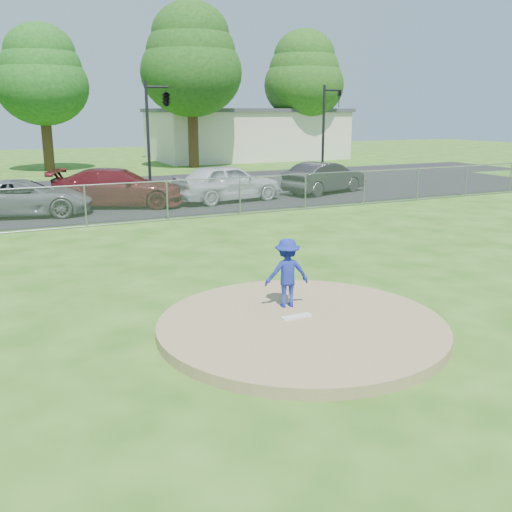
{
  "coord_description": "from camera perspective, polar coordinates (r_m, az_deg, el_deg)",
  "views": [
    {
      "loc": [
        -5.05,
        -8.72,
        4.0
      ],
      "look_at": [
        0.0,
        2.0,
        1.0
      ],
      "focal_mm": 40.0,
      "sensor_mm": 36.0,
      "label": 1
    }
  ],
  "objects": [
    {
      "name": "pitchers_mound",
      "position": [
        10.8,
        4.55,
        -7.0
      ],
      "size": [
        5.4,
        5.4,
        0.2
      ],
      "primitive_type": "cylinder",
      "color": "#947951",
      "rests_on": "ground"
    },
    {
      "name": "tree_right",
      "position": [
        43.23,
        -6.5,
        18.95
      ],
      "size": [
        7.28,
        7.28,
        11.63
      ],
      "color": "#392414",
      "rests_on": "ground"
    },
    {
      "name": "traffic_signal_right",
      "position": [
        36.28,
        7.1,
        13.08
      ],
      "size": [
        1.28,
        0.2,
        5.6
      ],
      "color": "black",
      "rests_on": "ground"
    },
    {
      "name": "pitcher",
      "position": [
        11.36,
        3.12,
        -1.69
      ],
      "size": [
        0.98,
        0.67,
        1.39
      ],
      "primitive_type": "imported",
      "rotation": [
        0.0,
        0.0,
        2.95
      ],
      "color": "navy",
      "rests_on": "pitchers_mound"
    },
    {
      "name": "parking_lot",
      "position": [
        26.03,
        -13.77,
        4.96
      ],
      "size": [
        50.0,
        8.0,
        0.01
      ],
      "primitive_type": "cube",
      "color": "black",
      "rests_on": "ground"
    },
    {
      "name": "parked_car_darkred",
      "position": [
        25.55,
        -13.59,
        6.68
      ],
      "size": [
        6.11,
        4.32,
        1.64
      ],
      "primitive_type": "imported",
      "rotation": [
        0.0,
        0.0,
        1.17
      ],
      "color": "#5B161A",
      "rests_on": "parking_lot"
    },
    {
      "name": "commercial_building",
      "position": [
        51.28,
        -0.97,
        12.13
      ],
      "size": [
        16.4,
        9.4,
        4.3
      ],
      "color": "beige",
      "rests_on": "ground"
    },
    {
      "name": "chain_link_fence",
      "position": [
        21.57,
        -11.43,
        5.25
      ],
      "size": [
        40.0,
        0.06,
        1.5
      ],
      "primitive_type": "cube",
      "color": "gray",
      "rests_on": "ground"
    },
    {
      "name": "tree_center",
      "position": [
        42.99,
        -20.65,
        16.62
      ],
      "size": [
        6.16,
        6.16,
        9.84
      ],
      "color": "#392715",
      "rests_on": "ground"
    },
    {
      "name": "traffic_signal_center",
      "position": [
        32.02,
        -9.16,
        15.11
      ],
      "size": [
        1.42,
        2.48,
        5.6
      ],
      "color": "black",
      "rests_on": "ground"
    },
    {
      "name": "tree_far_right",
      "position": [
        50.48,
        4.83,
        17.62
      ],
      "size": [
        6.72,
        6.72,
        10.74
      ],
      "color": "#342013",
      "rests_on": "ground"
    },
    {
      "name": "street",
      "position": [
        33.35,
        -16.43,
        6.74
      ],
      "size": [
        60.0,
        7.0,
        0.01
      ],
      "primitive_type": "cube",
      "color": "black",
      "rests_on": "ground"
    },
    {
      "name": "parked_car_gray",
      "position": [
        24.37,
        -22.08,
        5.43
      ],
      "size": [
        5.52,
        3.45,
        1.42
      ],
      "primitive_type": "imported",
      "rotation": [
        0.0,
        0.0,
        1.34
      ],
      "color": "slate",
      "rests_on": "parking_lot"
    },
    {
      "name": "ground",
      "position": [
        19.8,
        -9.91,
        2.33
      ],
      "size": [
        120.0,
        120.0,
        0.0
      ],
      "primitive_type": "plane",
      "color": "#295913",
      "rests_on": "ground"
    },
    {
      "name": "parked_car_pearl",
      "position": [
        26.35,
        -2.88,
        7.35
      ],
      "size": [
        5.27,
        2.71,
        1.72
      ],
      "primitive_type": "imported",
      "rotation": [
        0.0,
        0.0,
        1.71
      ],
      "color": "silver",
      "rests_on": "parking_lot"
    },
    {
      "name": "pitching_rubber",
      "position": [
        10.92,
        4.05,
        -6.07
      ],
      "size": [
        0.6,
        0.15,
        0.04
      ],
      "primitive_type": "cube",
      "color": "white",
      "rests_on": "pitchers_mound"
    },
    {
      "name": "parked_car_charcoal",
      "position": [
        29.29,
        6.9,
        7.8
      ],
      "size": [
        5.02,
        3.05,
        1.56
      ],
      "primitive_type": "imported",
      "rotation": [
        0.0,
        0.0,
        1.89
      ],
      "color": "#232325",
      "rests_on": "parking_lot"
    }
  ]
}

